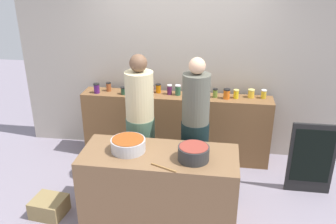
# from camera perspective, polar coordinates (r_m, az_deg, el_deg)

# --- Properties ---
(ground) EXTENTS (12.00, 12.00, 0.00)m
(ground) POSITION_cam_1_polar(r_m,az_deg,el_deg) (4.62, -0.66, -13.79)
(ground) COLOR gray
(storefront_wall) EXTENTS (4.80, 0.12, 3.00)m
(storefront_wall) POSITION_cam_1_polar(r_m,az_deg,el_deg) (5.29, 1.78, 9.16)
(storefront_wall) COLOR #AFA598
(storefront_wall) RESTS_ON ground
(display_shelf) EXTENTS (2.70, 0.36, 0.99)m
(display_shelf) POSITION_cam_1_polar(r_m,az_deg,el_deg) (5.30, 1.20, -2.37)
(display_shelf) COLOR brown
(display_shelf) RESTS_ON ground
(prep_table) EXTENTS (1.70, 0.70, 0.84)m
(prep_table) POSITION_cam_1_polar(r_m,az_deg,el_deg) (4.14, -1.35, -11.63)
(prep_table) COLOR brown
(prep_table) RESTS_ON ground
(preserve_jar_0) EXTENTS (0.08, 0.08, 0.14)m
(preserve_jar_0) POSITION_cam_1_polar(r_m,az_deg,el_deg) (5.27, -11.18, 3.70)
(preserve_jar_0) COLOR #4A1A60
(preserve_jar_0) RESTS_ON display_shelf
(preserve_jar_1) EXTENTS (0.07, 0.07, 0.13)m
(preserve_jar_1) POSITION_cam_1_polar(r_m,az_deg,el_deg) (5.32, -9.34, 3.95)
(preserve_jar_1) COLOR brown
(preserve_jar_1) RESTS_ON display_shelf
(preserve_jar_2) EXTENTS (0.09, 0.09, 0.11)m
(preserve_jar_2) POSITION_cam_1_polar(r_m,az_deg,el_deg) (5.17, -7.00, 3.37)
(preserve_jar_2) COLOR #25462F
(preserve_jar_2) RESTS_ON display_shelf
(preserve_jar_3) EXTENTS (0.09, 0.09, 0.11)m
(preserve_jar_3) POSITION_cam_1_polar(r_m,az_deg,el_deg) (5.23, -5.65, 3.67)
(preserve_jar_3) COLOR #3A562A
(preserve_jar_3) RESTS_ON display_shelf
(preserve_jar_4) EXTENTS (0.09, 0.09, 0.10)m
(preserve_jar_4) POSITION_cam_1_polar(r_m,az_deg,el_deg) (5.21, -4.50, 3.61)
(preserve_jar_4) COLOR maroon
(preserve_jar_4) RESTS_ON display_shelf
(preserve_jar_5) EXTENTS (0.09, 0.09, 0.11)m
(preserve_jar_5) POSITION_cam_1_polar(r_m,az_deg,el_deg) (5.20, -2.66, 3.67)
(preserve_jar_5) COLOR brown
(preserve_jar_5) RESTS_ON display_shelf
(preserve_jar_6) EXTENTS (0.08, 0.08, 0.13)m
(preserve_jar_6) POSITION_cam_1_polar(r_m,az_deg,el_deg) (5.19, -1.53, 3.75)
(preserve_jar_6) COLOR #CA6A0A
(preserve_jar_6) RESTS_ON display_shelf
(preserve_jar_7) EXTENTS (0.07, 0.07, 0.14)m
(preserve_jar_7) POSITION_cam_1_polar(r_m,az_deg,el_deg) (5.12, 0.24, 3.56)
(preserve_jar_7) COLOR #4B1943
(preserve_jar_7) RESTS_ON display_shelf
(preserve_jar_8) EXTENTS (0.08, 0.08, 0.15)m
(preserve_jar_8) POSITION_cam_1_polar(r_m,az_deg,el_deg) (5.09, 1.57, 3.48)
(preserve_jar_8) COLOR #2B5A3D
(preserve_jar_8) RESTS_ON display_shelf
(preserve_jar_9) EXTENTS (0.09, 0.09, 0.10)m
(preserve_jar_9) POSITION_cam_1_polar(r_m,az_deg,el_deg) (5.06, 3.46, 3.05)
(preserve_jar_9) COLOR #AA3628
(preserve_jar_9) RESTS_ON display_shelf
(preserve_jar_10) EXTENTS (0.08, 0.08, 0.11)m
(preserve_jar_10) POSITION_cam_1_polar(r_m,az_deg,el_deg) (5.04, 5.75, 2.91)
(preserve_jar_10) COLOR #5D8A23
(preserve_jar_10) RESTS_ON display_shelf
(preserve_jar_11) EXTENTS (0.07, 0.07, 0.13)m
(preserve_jar_11) POSITION_cam_1_polar(r_m,az_deg,el_deg) (5.05, 7.45, 2.99)
(preserve_jar_11) COLOR olive
(preserve_jar_11) RESTS_ON display_shelf
(preserve_jar_12) EXTENTS (0.09, 0.09, 0.14)m
(preserve_jar_12) POSITION_cam_1_polar(r_m,az_deg,el_deg) (5.02, 9.23, 2.85)
(preserve_jar_12) COLOR orange
(preserve_jar_12) RESTS_ON display_shelf
(preserve_jar_13) EXTENTS (0.07, 0.07, 0.12)m
(preserve_jar_13) POSITION_cam_1_polar(r_m,az_deg,el_deg) (5.07, 10.68, 2.81)
(preserve_jar_13) COLOR yellow
(preserve_jar_13) RESTS_ON display_shelf
(preserve_jar_14) EXTENTS (0.09, 0.09, 0.12)m
(preserve_jar_14) POSITION_cam_1_polar(r_m,az_deg,el_deg) (5.13, 12.98, 2.86)
(preserve_jar_14) COLOR gold
(preserve_jar_14) RESTS_ON display_shelf
(preserve_jar_15) EXTENTS (0.07, 0.07, 0.12)m
(preserve_jar_15) POSITION_cam_1_polar(r_m,az_deg,el_deg) (5.15, 14.85, 2.75)
(preserve_jar_15) COLOR gold
(preserve_jar_15) RESTS_ON display_shelf
(cooking_pot_left) EXTENTS (0.38, 0.38, 0.14)m
(cooking_pot_left) POSITION_cam_1_polar(r_m,az_deg,el_deg) (3.96, -6.29, -5.17)
(cooking_pot_left) COLOR #B7B7BC
(cooking_pot_left) RESTS_ON prep_table
(cooking_pot_center) EXTENTS (0.33, 0.33, 0.16)m
(cooking_pot_center) POSITION_cam_1_polar(r_m,az_deg,el_deg) (3.77, 4.05, -6.48)
(cooking_pot_center) COLOR #2D2D2D
(cooking_pot_center) RESTS_ON prep_table
(wooden_spoon) EXTENTS (0.28, 0.14, 0.02)m
(wooden_spoon) POSITION_cam_1_polar(r_m,az_deg,el_deg) (3.65, -0.69, -8.75)
(wooden_spoon) COLOR #9E703D
(wooden_spoon) RESTS_ON prep_table
(cook_with_tongs) EXTENTS (0.36, 0.36, 1.76)m
(cook_with_tongs) POSITION_cam_1_polar(r_m,az_deg,el_deg) (4.52, -4.36, -2.82)
(cook_with_tongs) COLOR #42624E
(cook_with_tongs) RESTS_ON ground
(cook_in_cap) EXTENTS (0.34, 0.34, 1.76)m
(cook_in_cap) POSITION_cam_1_polar(r_m,az_deg,el_deg) (4.39, 4.26, -3.61)
(cook_in_cap) COLOR black
(cook_in_cap) RESTS_ON ground
(bread_crate) EXTENTS (0.40, 0.37, 0.21)m
(bread_crate) POSITION_cam_1_polar(r_m,az_deg,el_deg) (4.57, -18.22, -13.98)
(bread_crate) COLOR olive
(bread_crate) RESTS_ON ground
(chalkboard_sign) EXTENTS (0.56, 0.05, 0.95)m
(chalkboard_sign) POSITION_cam_1_polar(r_m,az_deg,el_deg) (4.86, 21.68, -6.85)
(chalkboard_sign) COLOR black
(chalkboard_sign) RESTS_ON ground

